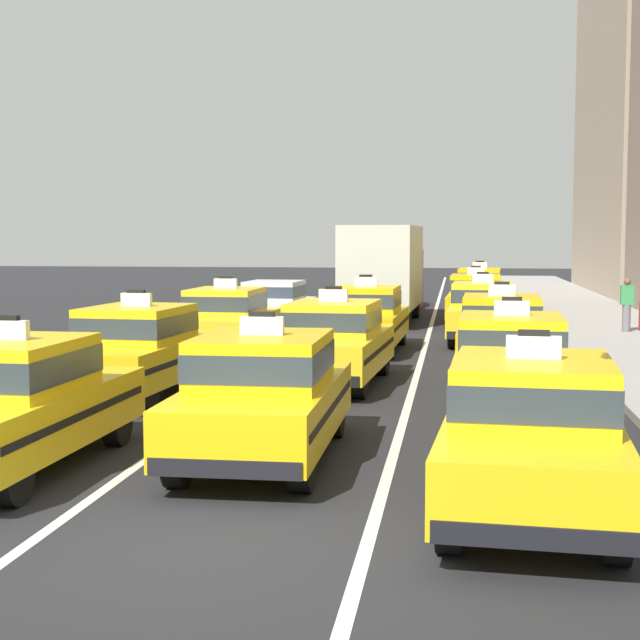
# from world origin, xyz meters

# --- Properties ---
(ground_plane) EXTENTS (160.00, 160.00, 0.00)m
(ground_plane) POSITION_xyz_m (0.00, 0.00, 0.00)
(ground_plane) COLOR #232326
(lane_stripe_left_center) EXTENTS (0.14, 80.00, 0.01)m
(lane_stripe_left_center) POSITION_xyz_m (-1.60, 20.00, 0.00)
(lane_stripe_left_center) COLOR silver
(lane_stripe_left_center) RESTS_ON ground
(lane_stripe_center_right) EXTENTS (0.14, 80.00, 0.01)m
(lane_stripe_center_right) POSITION_xyz_m (1.60, 20.00, 0.00)
(lane_stripe_center_right) COLOR silver
(lane_stripe_center_right) RESTS_ON ground
(taxi_left_nearest) EXTENTS (1.91, 4.59, 1.96)m
(taxi_left_nearest) POSITION_xyz_m (-3.05, 2.58, 0.88)
(taxi_left_nearest) COLOR black
(taxi_left_nearest) RESTS_ON ground
(taxi_left_second) EXTENTS (2.10, 4.67, 1.96)m
(taxi_left_second) POSITION_xyz_m (-3.33, 8.21, 0.88)
(taxi_left_second) COLOR black
(taxi_left_second) RESTS_ON ground
(taxi_left_third) EXTENTS (1.90, 4.59, 1.96)m
(taxi_left_third) POSITION_xyz_m (-3.15, 14.23, 0.88)
(taxi_left_third) COLOR black
(taxi_left_third) RESTS_ON ground
(sedan_left_fourth) EXTENTS (1.97, 4.38, 1.58)m
(sedan_left_fourth) POSITION_xyz_m (-3.03, 19.82, 0.85)
(sedan_left_fourth) COLOR black
(sedan_left_fourth) RESTS_ON ground
(taxi_center_nearest) EXTENTS (1.84, 4.57, 1.96)m
(taxi_center_nearest) POSITION_xyz_m (-0.06, 3.57, 0.88)
(taxi_center_nearest) COLOR black
(taxi_center_nearest) RESTS_ON ground
(taxi_center_second) EXTENTS (2.05, 4.65, 1.96)m
(taxi_center_second) POSITION_xyz_m (0.05, 9.95, 0.88)
(taxi_center_second) COLOR black
(taxi_center_second) RESTS_ON ground
(taxi_center_third) EXTENTS (1.96, 4.61, 1.96)m
(taxi_center_third) POSITION_xyz_m (0.14, 15.60, 0.88)
(taxi_center_third) COLOR black
(taxi_center_third) RESTS_ON ground
(box_truck_center_fourth) EXTENTS (2.51, 7.04, 3.27)m
(box_truck_center_fourth) POSITION_xyz_m (-0.03, 24.16, 1.78)
(box_truck_center_fourth) COLOR black
(box_truck_center_fourth) RESTS_ON ground
(sedan_center_fifth) EXTENTS (1.76, 4.30, 1.58)m
(sedan_center_fifth) POSITION_xyz_m (-0.10, 30.95, 0.85)
(sedan_center_fifth) COLOR black
(sedan_center_fifth) RESTS_ON ground
(taxi_right_nearest) EXTENTS (2.10, 4.66, 1.96)m
(taxi_right_nearest) POSITION_xyz_m (3.22, 1.63, 0.88)
(taxi_right_nearest) COLOR black
(taxi_right_nearest) RESTS_ON ground
(taxi_right_second) EXTENTS (1.98, 4.62, 1.96)m
(taxi_right_second) POSITION_xyz_m (3.30, 7.10, 0.88)
(taxi_right_second) COLOR black
(taxi_right_second) RESTS_ON ground
(taxi_right_third) EXTENTS (1.96, 4.61, 1.96)m
(taxi_right_third) POSITION_xyz_m (3.37, 12.28, 0.88)
(taxi_right_third) COLOR black
(taxi_right_third) RESTS_ON ground
(taxi_right_fourth) EXTENTS (1.98, 4.62, 1.96)m
(taxi_right_fourth) POSITION_xyz_m (3.12, 17.97, 0.88)
(taxi_right_fourth) COLOR black
(taxi_right_fourth) RESTS_ON ground
(taxi_right_fifth) EXTENTS (1.98, 4.62, 1.96)m
(taxi_right_fifth) POSITION_xyz_m (3.04, 23.46, 0.88)
(taxi_right_fifth) COLOR black
(taxi_right_fifth) RESTS_ON ground
(taxi_right_sixth) EXTENTS (2.09, 4.66, 1.96)m
(taxi_right_sixth) POSITION_xyz_m (3.31, 29.78, 0.88)
(taxi_right_sixth) COLOR black
(taxi_right_sixth) RESTS_ON ground
(pedestrian_near_crosswalk) EXTENTS (0.36, 0.24, 1.57)m
(pedestrian_near_crosswalk) POSITION_xyz_m (7.32, 20.15, 0.94)
(pedestrian_near_crosswalk) COLOR slate
(pedestrian_near_crosswalk) RESTS_ON sidewalk_curb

